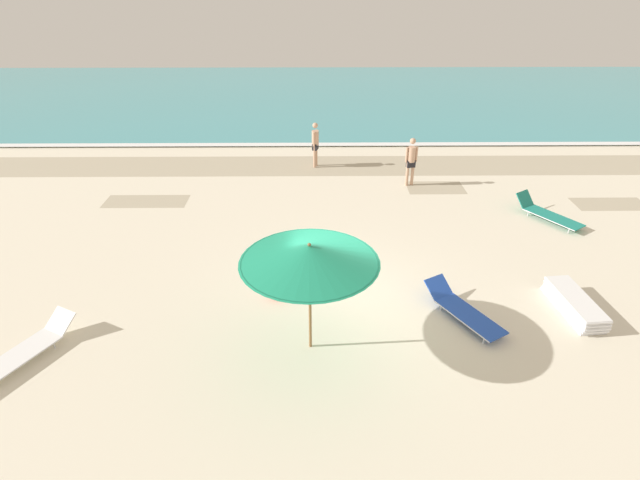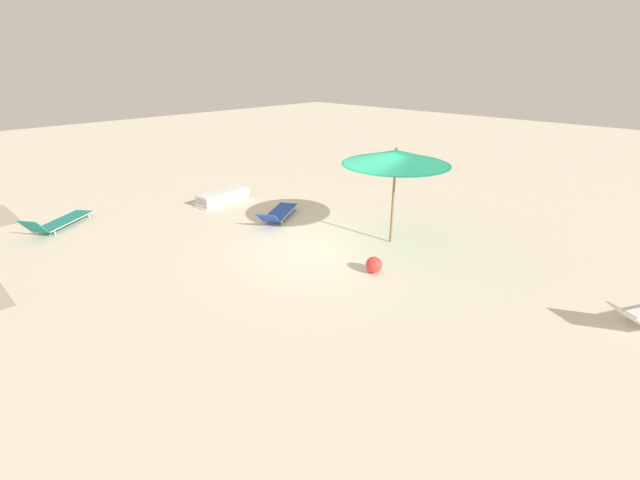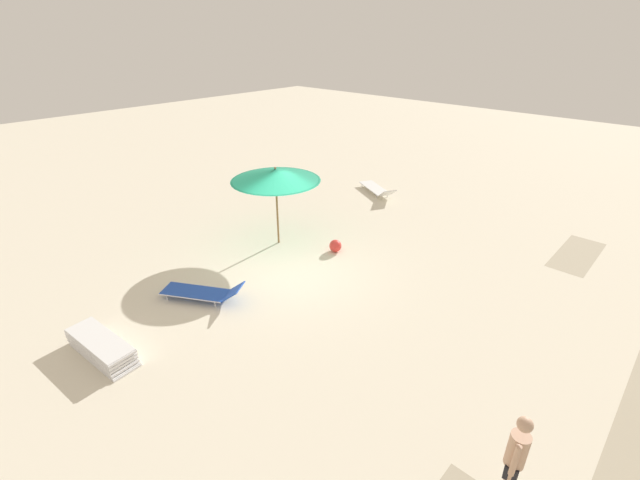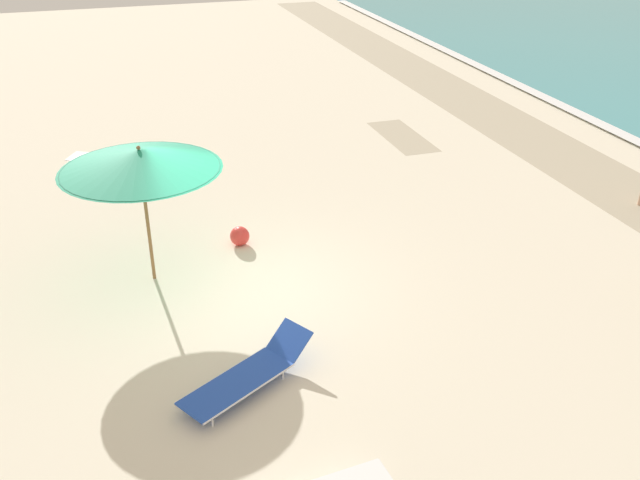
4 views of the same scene
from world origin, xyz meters
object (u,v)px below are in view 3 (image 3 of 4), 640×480
Objects in this scene: lounger_stack at (101,347)px; beachgoer_shoreline_child at (515,458)px; beach_umbrella at (276,175)px; beach_ball at (335,246)px; sun_lounger_under_umbrella at (377,189)px; sun_lounger_near_water_left at (203,292)px.

beachgoer_shoreline_child is (-2.59, 7.55, 0.79)m from lounger_stack.
beach_umbrella is 7.14× the size of beach_ball.
sun_lounger_under_umbrella is at bearing -178.20° from lounger_stack.
sun_lounger_near_water_left is at bearing -101.60° from beachgoer_shoreline_child.
beach_ball is at bearing 50.11° from sun_lounger_under_umbrella.
sun_lounger_under_umbrella is at bearing -176.79° from beach_umbrella.
beach_umbrella reaches higher than beachgoer_shoreline_child.
lounger_stack is 8.02m from beachgoer_shoreline_child.
beach_ball is (-0.78, 1.75, -2.09)m from beach_umbrella.
lounger_stack is 0.90× the size of sun_lounger_near_water_left.
beachgoer_shoreline_child reaches higher than beach_ball.
beach_umbrella is 1.26× the size of sun_lounger_near_water_left.
beachgoer_shoreline_child is (0.06, 7.75, 0.79)m from sun_lounger_near_water_left.
lounger_stack is (6.13, 1.16, -2.07)m from beach_umbrella.
beach_ball is at bearing 169.83° from lounger_stack.
beach_umbrella reaches higher than lounger_stack.
beach_umbrella is 9.49m from beachgoer_shoreline_child.
lounger_stack is at bearing 10.68° from beach_umbrella.
lounger_stack is at bearing -82.22° from beachgoer_shoreline_child.
beach_umbrella is 1.18× the size of sun_lounger_under_umbrella.
beachgoer_shoreline_child reaches higher than sun_lounger_under_umbrella.
sun_lounger_near_water_left is 4.34m from beach_ball.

